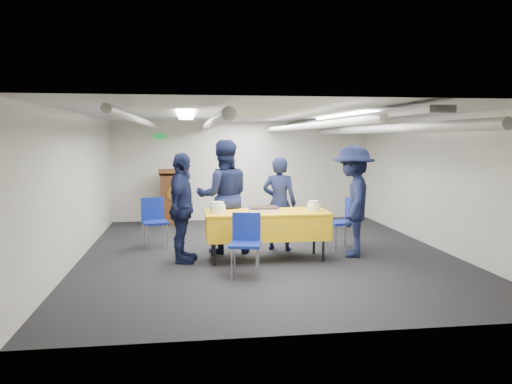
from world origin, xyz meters
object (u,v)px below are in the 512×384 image
Objects in this scene: sailor_b at (223,196)px; chair_right at (345,218)px; sailor_a at (279,203)px; sheet_cake at (263,209)px; sailor_d at (353,201)px; serving_table at (267,225)px; chair_left at (154,217)px; chair_near at (246,238)px; podium at (174,197)px; sailor_c at (182,208)px.

chair_right is at bearing 178.93° from sailor_b.
sheet_cake is at bearing 83.96° from sailor_a.
sailor_d is (-0.07, -0.59, 0.37)m from chair_right.
sailor_b is at bearing 135.84° from serving_table.
chair_left reaches higher than sheet_cake.
sailor_a reaches higher than chair_near.
chair_right is (3.03, -2.84, -0.08)m from podium.
chair_right is 3.35m from chair_left.
serving_table is 0.77m from sailor_a.
serving_table is 0.95m from chair_near.
serving_table is 1.14× the size of sailor_c.
chair_left is at bearing 124.74° from chair_near.
chair_left is at bearing -26.44° from sailor_b.
chair_right is at bearing -43.23° from podium.
sailor_a is 0.95× the size of sailor_c.
sailor_c reaches higher than chair_near.
sailor_a is (1.86, -2.84, 0.19)m from podium.
sheet_cake is 0.94m from chair_near.
chair_right and chair_left have the same top height.
sheet_cake is (-0.06, -0.03, 0.25)m from serving_table.
chair_left is at bearing -87.92° from sailor_d.
sailor_c is (-1.64, -0.64, 0.04)m from sailor_a.
chair_near is at bearing -43.17° from sailor_d.
serving_table is at bearing 134.00° from sailor_b.
podium is 0.66× the size of sailor_b.
sailor_a is 0.90× the size of sailor_d.
sailor_d reaches higher than sailor_a.
sailor_c is (-1.32, 0.01, 0.29)m from serving_table.
serving_table is 1.20× the size of sailor_a.
sailor_a reaches higher than sheet_cake.
sailor_c is at bearing 39.81° from sailor_b.
podium is 0.70× the size of sailor_d.
serving_table is 1.07× the size of sailor_d.
sailor_b is (-0.63, 0.62, 0.38)m from serving_table.
chair_left is (-3.31, 0.51, 0.00)m from chair_right.
sailor_d is (3.23, -1.10, 0.37)m from chair_left.
chair_left is 1.37m from sailor_b.
serving_table is 1.02× the size of sailor_b.
chair_near is (-0.43, -0.84, -0.03)m from serving_table.
chair_left is (-1.76, 1.19, -0.28)m from sheet_cake.
chair_near and chair_left have the same top height.
chair_left is 0.54× the size of sailor_a.
sailor_a is 0.85× the size of sailor_b.
podium is at bearing 104.31° from chair_near.
sailor_c is 2.73m from sailor_d.
sailor_c is at bearing -86.41° from podium.
sailor_d is (1.48, 0.08, 0.09)m from sheet_cake.
chair_right reaches higher than serving_table.
sailor_b is 1.05× the size of sailor_d.
sailor_d reaches higher than chair_near.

